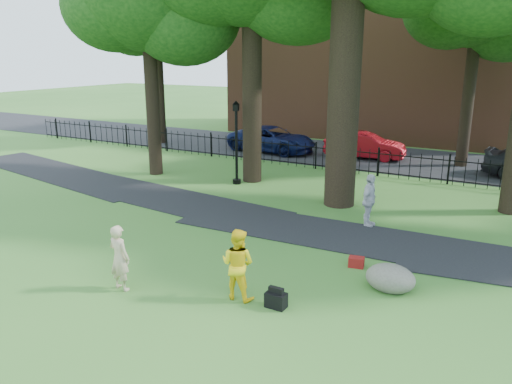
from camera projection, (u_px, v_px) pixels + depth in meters
The scene contains 14 objects.
ground at pixel (241, 277), 12.39m from camera, with size 120.00×120.00×0.00m, color #316623.
footpath at pixel (335, 235), 15.20m from camera, with size 36.00×2.60×0.03m, color black.
street at pixel (399, 160), 25.84m from camera, with size 80.00×7.00×0.02m, color black.
iron_fence at pixel (378, 163), 22.32m from camera, with size 44.00×0.04×1.20m.
brick_building at pixel (375, 42), 32.83m from camera, with size 18.00×8.00×12.00m, color brown.
woman at pixel (119, 258), 11.53m from camera, with size 0.58×0.38×1.58m, color tan.
man at pixel (238, 264), 11.11m from camera, with size 0.80×0.62×1.64m, color yellow.
pedestrian at pixel (369, 201), 15.76m from camera, with size 1.00×0.42×1.71m, color #BCBBC0.
boulder at pixel (391, 276), 11.63m from camera, with size 1.16×0.87×0.68m, color slate.
lamppost at pixel (236, 144), 20.69m from camera, with size 0.35×0.35×3.48m.
backpack at pixel (276, 300), 10.85m from camera, with size 0.45×0.28×0.34m, color black.
red_bag at pixel (356, 262), 12.91m from camera, with size 0.39×0.25×0.27m, color maroon.
red_sedan at pixel (365, 146), 26.04m from camera, with size 1.44×4.12×1.36m, color maroon.
navy_van at pixel (272, 139), 27.83m from camera, with size 2.31×5.01×1.39m, color #0C153E.
Camera 1 is at (5.85, -9.74, 5.37)m, focal length 35.00 mm.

